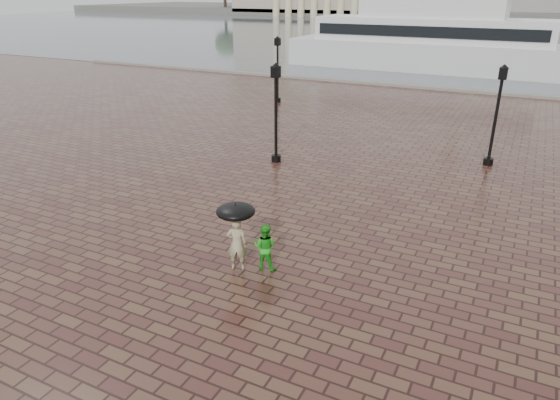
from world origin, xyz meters
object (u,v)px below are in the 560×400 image
Objects in this scene: ferry_near at (430,41)px; child_pedestrian at (265,247)px; adult_pedestrian at (237,244)px; street_lamps at (413,93)px.

child_pedestrian is at bearing -83.95° from ferry_near.
child_pedestrian is at bearing -173.63° from adult_pedestrian.
street_lamps is 16.84m from adult_pedestrian.
street_lamps is 15.29× the size of child_pedestrian.
street_lamps is 25.75m from ferry_near.
adult_pedestrian is 0.81m from child_pedestrian.
ferry_near reaches higher than street_lamps.
ferry_near is at bearing 99.26° from street_lamps.
adult_pedestrian reaches higher than child_pedestrian.
child_pedestrian is 42.01m from ferry_near.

